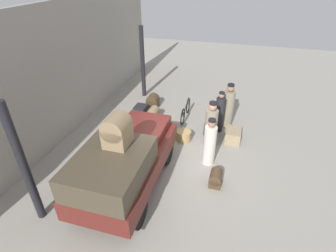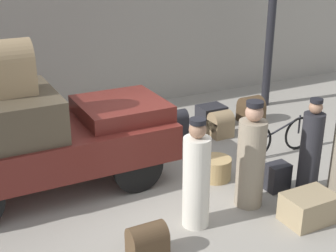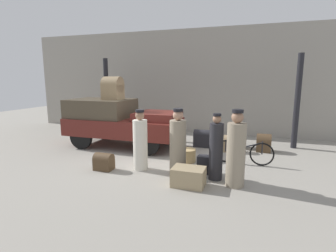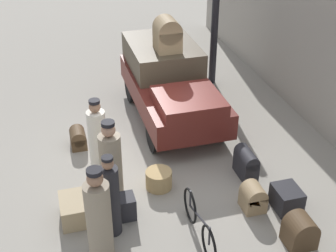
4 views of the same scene
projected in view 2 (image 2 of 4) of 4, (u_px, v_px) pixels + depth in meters
The scene contains 17 objects.
ground_plane at pixel (163, 185), 7.72m from camera, with size 30.00×30.00×0.00m, color gray.
station_building_facade at pixel (79, 15), 10.25m from camera, with size 16.00×0.15×4.50m.
canopy_pillar_right at pixel (270, 39), 10.93m from camera, with size 0.19×0.19×3.23m.
truck at pixel (33, 136), 7.26m from camera, with size 3.96×1.77×1.67m.
bicycle at pixel (278, 137), 8.74m from camera, with size 1.65×0.04×0.70m.
wicker_basket at pixel (216, 169), 7.88m from camera, with size 0.53×0.53×0.37m.
porter_standing_middle at pixel (251, 160), 6.91m from camera, with size 0.42×0.42×1.66m.
conductor_in_dark_uniform at pixel (196, 178), 6.40m from camera, with size 0.38×0.38×1.60m.
porter_lifting_near_truck at pixel (310, 152), 7.19m from camera, with size 0.33×0.33×1.60m.
trunk_barrel_dark at pixel (251, 110), 10.34m from camera, with size 0.46×0.49×0.59m.
suitcase_small_leather at pixel (211, 116), 10.17m from camera, with size 0.57×0.47×0.44m.
trunk_umber_medium at pixel (147, 241), 5.91m from camera, with size 0.48×0.34×0.46m.
suitcase_tan_flat at pixel (221, 124), 9.58m from camera, with size 0.43×0.41×0.54m.
trunk_wicker_pale at pixel (172, 125), 9.38m from camera, with size 0.63×0.31×0.62m.
suitcase_black_upright at pixel (277, 177), 7.52m from camera, with size 0.36×0.28×0.45m.
trunk_large_brown at pixel (309, 208), 6.67m from camera, with size 0.73×0.52×0.42m.
trunk_on_truck_roof at pixel (10, 67), 6.76m from camera, with size 0.63×0.57×0.80m.
Camera 2 is at (-3.05, -6.09, 3.75)m, focal length 50.00 mm.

